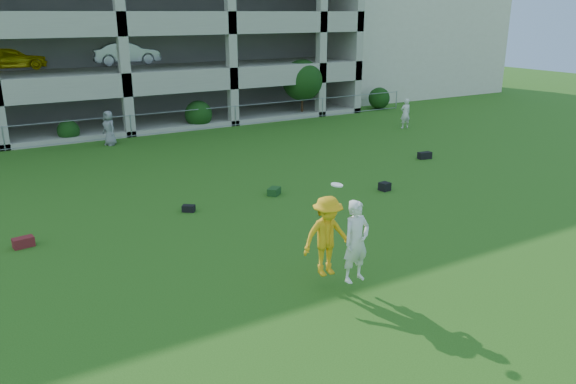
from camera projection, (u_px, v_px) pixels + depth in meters
ground at (346, 279)px, 13.79m from camera, size 100.00×100.00×0.00m
stucco_building at (374, 28)px, 46.34m from camera, size 16.00×14.00×10.00m
bystander_c at (109, 128)px, 27.42m from camera, size 0.80×0.97×1.70m
bystander_e at (405, 113)px, 31.46m from camera, size 0.66×0.49×1.67m
bag_red_a at (23, 242)px, 15.63m from camera, size 0.59×0.37×0.28m
bag_black_b at (189, 208)px, 18.41m from camera, size 0.47×0.44×0.22m
bag_green_c at (274, 191)px, 20.10m from camera, size 0.61×0.59×0.26m
crate_d at (385, 186)px, 20.59m from camera, size 0.40×0.40×0.30m
bag_black_e at (425, 155)px, 25.06m from camera, size 0.64×0.39×0.30m
frisbee_contest at (335, 237)px, 12.94m from camera, size 1.43×1.24×2.33m
parking_garage at (84, 16)px, 34.69m from camera, size 30.00×14.00×12.00m
fence at (131, 126)px, 29.20m from camera, size 36.06×0.06×1.20m
shrub_row at (207, 100)px, 31.72m from camera, size 34.38×2.52×3.50m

